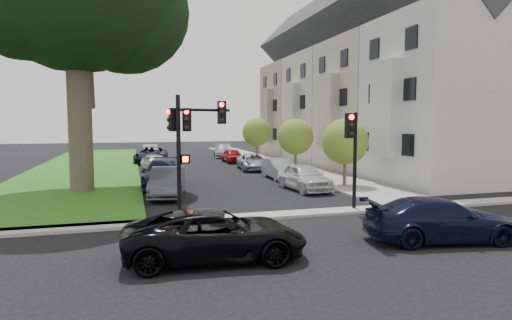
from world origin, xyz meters
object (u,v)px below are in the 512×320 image
object	(u,v)px
car_parked_6	(163,173)
car_parked_7	(155,163)
small_tree_c	(257,132)
car_cross_far	(441,220)
car_cross_near	(216,235)
car_parked_2	(253,162)
small_tree_b	(296,137)
car_parked_0	(304,177)
car_parked_5	(168,182)
small_tree_a	(345,142)
car_parked_1	(280,169)
car_parked_9	(150,151)
traffic_signal_secondary	(352,143)
car_parked_8	(151,155)
car_parked_3	(233,156)
car_parked_4	(223,151)
traffic_signal_main	(188,135)

from	to	relation	value
car_parked_6	car_parked_7	world-z (taller)	car_parked_6
small_tree_c	car_cross_far	distance (m)	29.01
car_cross_near	car_parked_2	bearing A→B (deg)	-14.03
car_parked_7	car_cross_near	bearing A→B (deg)	-97.64
small_tree_b	car_parked_0	bearing A→B (deg)	-108.16
car_parked_0	car_parked_5	bearing A→B (deg)	176.90
small_tree_a	car_parked_1	bearing A→B (deg)	116.97
car_parked_9	car_cross_near	bearing A→B (deg)	-89.47
small_tree_c	car_parked_2	distance (m)	8.41
traffic_signal_secondary	car_parked_8	bearing A→B (deg)	106.42
car_parked_7	small_tree_c	bearing A→B (deg)	28.37
car_cross_near	small_tree_b	bearing A→B (deg)	-22.99
traffic_signal_secondary	car_parked_5	bearing A→B (deg)	141.91
car_cross_far	small_tree_a	bearing A→B (deg)	-2.40
car_parked_2	car_parked_3	bearing A→B (deg)	96.69
car_cross_far	car_parked_6	xyz separation A→B (m)	(-7.52, 14.19, 0.10)
car_parked_4	car_parked_2	bearing A→B (deg)	-83.15
car_parked_0	car_parked_9	world-z (taller)	car_parked_0
car_cross_near	car_parked_6	world-z (taller)	car_parked_6
small_tree_c	car_parked_6	xyz separation A→B (m)	(-9.95, -14.64, -1.99)
small_tree_a	car_parked_5	xyz separation A→B (m)	(-9.99, -0.36, -1.89)
car_parked_4	car_parked_5	bearing A→B (deg)	-100.40
car_parked_0	small_tree_b	bearing A→B (deg)	68.29
car_parked_6	small_tree_b	bearing A→B (deg)	29.29
small_tree_c	car_parked_9	size ratio (longest dim) A/B	1.00
car_parked_0	car_parked_8	xyz separation A→B (m)	(-7.38, 18.56, 0.02)
car_cross_far	car_parked_3	world-z (taller)	car_cross_far
car_parked_2	car_parked_4	distance (m)	12.58
traffic_signal_main	small_tree_a	bearing A→B (deg)	31.58
car_cross_far	car_parked_3	distance (m)	27.57
small_tree_a	car_parked_2	distance (m)	10.71
car_cross_far	car_parked_4	xyz separation A→B (m)	(0.16, 33.69, 0.02)
small_tree_b	traffic_signal_main	distance (m)	16.64
car_cross_near	car_parked_9	world-z (taller)	car_parked_9
car_parked_0	car_parked_4	xyz separation A→B (m)	(0.33, 23.09, -0.03)
car_parked_8	car_cross_near	bearing A→B (deg)	-78.40
traffic_signal_main	car_parked_5	xyz separation A→B (m)	(-0.36, 5.56, -2.52)
car_parked_1	car_parked_0	bearing A→B (deg)	-92.28
car_parked_1	car_parked_5	distance (m)	9.11
traffic_signal_secondary	car_parked_6	distance (m)	11.86
small_tree_a	traffic_signal_secondary	distance (m)	6.61
traffic_signal_secondary	car_parked_4	size ratio (longest dim) A/B	0.85
car_cross_far	car_parked_1	xyz separation A→B (m)	(0.12, 15.45, -0.01)
small_tree_c	traffic_signal_main	distance (m)	25.73
traffic_signal_secondary	car_parked_3	size ratio (longest dim) A/B	1.10
small_tree_a	small_tree_b	world-z (taller)	small_tree_b
small_tree_c	car_parked_4	size ratio (longest dim) A/B	0.86
small_tree_c	car_parked_3	size ratio (longest dim) A/B	1.11
traffic_signal_secondary	car_parked_3	xyz separation A→B (m)	(0.16, 22.64, -2.24)
car_cross_near	car_parked_3	size ratio (longest dim) A/B	1.31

